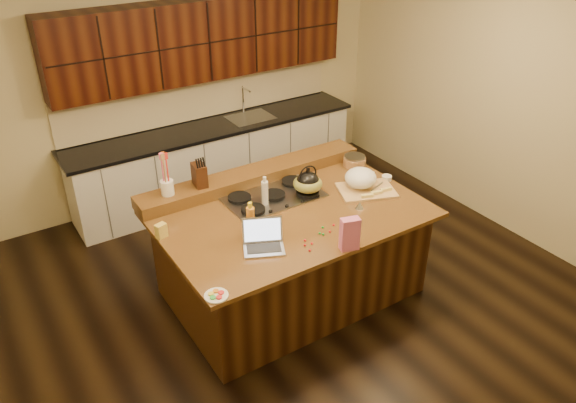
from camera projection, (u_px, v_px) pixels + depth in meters
room at (291, 169)px, 4.91m from camera, size 5.52×5.02×2.72m
island at (291, 252)px, 5.35m from camera, size 2.40×1.60×0.92m
back_ledge at (253, 176)px, 5.60m from camera, size 2.40×0.30×0.12m
cooktop at (274, 196)px, 5.33m from camera, size 0.92×0.52×0.05m
back_counter at (212, 121)px, 6.85m from camera, size 3.70×0.66×2.40m
kettle at (308, 182)px, 5.31m from camera, size 0.29×0.29×0.20m
green_bowl at (308, 184)px, 5.32m from camera, size 0.32×0.32×0.15m
laptop at (263, 240)px, 4.61m from camera, size 0.41×0.38×0.23m
oil_bottle at (251, 222)px, 4.72m from camera, size 0.08×0.08×0.27m
vinegar_bottle at (265, 194)px, 5.15m from camera, size 0.08×0.08×0.25m
wooden_tray at (362, 181)px, 5.43m from camera, size 0.63×0.55×0.22m
ramekin_a at (387, 178)px, 5.65m from camera, size 0.12×0.12×0.04m
ramekin_b at (355, 187)px, 5.48m from camera, size 0.10×0.10×0.04m
ramekin_c at (370, 174)px, 5.71m from camera, size 0.12×0.12×0.04m
strainer_bowl at (355, 161)px, 5.92m from camera, size 0.30×0.30×0.09m
kitchen_timer at (360, 205)px, 5.15m from camera, size 0.10×0.10×0.07m
pink_bag at (350, 234)px, 4.54m from camera, size 0.17×0.12×0.29m
candy_plate at (216, 296)px, 4.08m from camera, size 0.19×0.19×0.01m
package_box at (161, 231)px, 4.73m from camera, size 0.10×0.09×0.13m
utensil_crock at (167, 188)px, 5.12m from camera, size 0.16×0.16×0.14m
knife_block at (199, 175)px, 5.25m from camera, size 0.13×0.19×0.22m
gumdrop_0 at (305, 245)px, 4.64m from camera, size 0.02×0.02×0.02m
gumdrop_1 at (341, 228)px, 4.86m from camera, size 0.02×0.02×0.02m
gumdrop_2 at (334, 225)px, 4.91m from camera, size 0.02×0.02×0.02m
gumdrop_3 at (344, 229)px, 4.84m from camera, size 0.02×0.02×0.02m
gumdrop_4 at (330, 232)px, 4.81m from camera, size 0.02×0.02×0.02m
gumdrop_5 at (323, 234)px, 4.78m from camera, size 0.02×0.02×0.02m
gumdrop_6 at (312, 243)px, 4.66m from camera, size 0.02×0.02×0.02m
gumdrop_7 at (323, 227)px, 4.87m from camera, size 0.02×0.02×0.02m
gumdrop_8 at (310, 250)px, 4.57m from camera, size 0.02×0.02×0.02m
gumdrop_9 at (320, 233)px, 4.79m from camera, size 0.02×0.02×0.02m
gumdrop_10 at (305, 240)px, 4.70m from camera, size 0.02×0.02×0.02m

